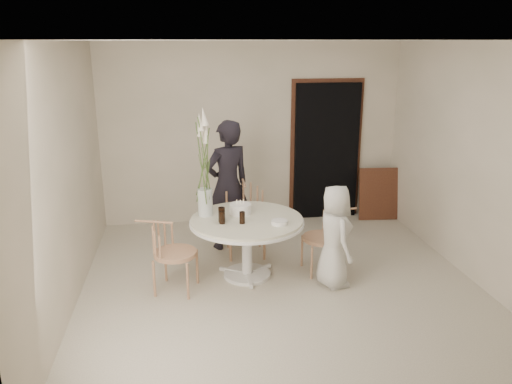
{
  "coord_description": "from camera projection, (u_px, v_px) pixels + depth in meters",
  "views": [
    {
      "loc": [
        -1.05,
        -5.13,
        2.69
      ],
      "look_at": [
        -0.24,
        0.3,
        1.03
      ],
      "focal_mm": 35.0,
      "sensor_mm": 36.0,
      "label": 1
    }
  ],
  "objects": [
    {
      "name": "door_trim",
      "position": [
        326.0,
        148.0,
        7.74
      ],
      "size": [
        1.12,
        0.03,
        2.22
      ],
      "primitive_type": "cube",
      "color": "brown",
      "rests_on": "ground"
    },
    {
      "name": "doorway",
      "position": [
        326.0,
        152.0,
        7.72
      ],
      "size": [
        1.0,
        0.1,
        2.1
      ],
      "primitive_type": "cube",
      "color": "black",
      "rests_on": "ground"
    },
    {
      "name": "room_shell",
      "position": [
        282.0,
        146.0,
        5.32
      ],
      "size": [
        4.5,
        4.5,
        4.5
      ],
      "color": "silver",
      "rests_on": "ground"
    },
    {
      "name": "table",
      "position": [
        247.0,
        228.0,
        5.8
      ],
      "size": [
        1.33,
        1.33,
        0.73
      ],
      "color": "white",
      "rests_on": "ground"
    },
    {
      "name": "birthday_cake",
      "position": [
        240.0,
        209.0,
        5.9
      ],
      "size": [
        0.25,
        0.25,
        0.17
      ],
      "rotation": [
        0.0,
        0.0,
        0.4
      ],
      "color": "white",
      "rests_on": "table"
    },
    {
      "name": "picture_frame",
      "position": [
        378.0,
        194.0,
        7.79
      ],
      "size": [
        0.62,
        0.23,
        0.81
      ],
      "primitive_type": "cube",
      "rotation": [
        -0.17,
        0.0,
        -0.08
      ],
      "color": "brown",
      "rests_on": "ground"
    },
    {
      "name": "cola_tumbler_b",
      "position": [
        242.0,
        218.0,
        5.58
      ],
      "size": [
        0.08,
        0.08,
        0.14
      ],
      "primitive_type": "cylinder",
      "rotation": [
        0.0,
        0.0,
        -0.28
      ],
      "color": "black",
      "rests_on": "table"
    },
    {
      "name": "cola_tumbler_d",
      "position": [
        222.0,
        214.0,
        5.69
      ],
      "size": [
        0.08,
        0.08,
        0.14
      ],
      "primitive_type": "cylinder",
      "rotation": [
        0.0,
        0.0,
        -0.13
      ],
      "color": "black",
      "rests_on": "table"
    },
    {
      "name": "chair_left",
      "position": [
        165.0,
        245.0,
        5.5
      ],
      "size": [
        0.57,
        0.55,
        0.82
      ],
      "rotation": [
        0.0,
        0.0,
        1.26
      ],
      "color": "tan",
      "rests_on": "ground"
    },
    {
      "name": "boy",
      "position": [
        334.0,
        236.0,
        5.59
      ],
      "size": [
        0.46,
        0.63,
        1.19
      ],
      "primitive_type": "imported",
      "rotation": [
        0.0,
        0.0,
        1.72
      ],
      "color": "silver",
      "rests_on": "ground"
    },
    {
      "name": "girl",
      "position": [
        228.0,
        185.0,
        6.59
      ],
      "size": [
        0.75,
        0.63,
        1.74
      ],
      "primitive_type": "imported",
      "rotation": [
        0.0,
        0.0,
        3.55
      ],
      "color": "black",
      "rests_on": "ground"
    },
    {
      "name": "cola_tumbler_c",
      "position": [
        222.0,
        215.0,
        5.63
      ],
      "size": [
        0.09,
        0.09,
        0.17
      ],
      "primitive_type": "cylinder",
      "rotation": [
        0.0,
        0.0,
        -0.11
      ],
      "color": "black",
      "rests_on": "table"
    },
    {
      "name": "ground",
      "position": [
        280.0,
        283.0,
        5.79
      ],
      "size": [
        4.5,
        4.5,
        0.0
      ],
      "primitive_type": "plane",
      "color": "beige",
      "rests_on": "ground"
    },
    {
      "name": "chair_right",
      "position": [
        331.0,
        231.0,
        5.98
      ],
      "size": [
        0.5,
        0.47,
        0.79
      ],
      "rotation": [
        0.0,
        0.0,
        -1.49
      ],
      "color": "tan",
      "rests_on": "ground"
    },
    {
      "name": "chair_far",
      "position": [
        244.0,
        207.0,
        6.55
      ],
      "size": [
        0.54,
        0.58,
        0.94
      ],
      "rotation": [
        0.0,
        0.0,
        -0.02
      ],
      "color": "tan",
      "rests_on": "ground"
    },
    {
      "name": "flower_vase",
      "position": [
        204.0,
        175.0,
        5.72
      ],
      "size": [
        0.17,
        0.17,
        1.27
      ],
      "rotation": [
        0.0,
        0.0,
        0.03
      ],
      "color": "silver",
      "rests_on": "table"
    },
    {
      "name": "plate_stack",
      "position": [
        279.0,
        222.0,
        5.57
      ],
      "size": [
        0.18,
        0.18,
        0.05
      ],
      "primitive_type": "cylinder",
      "rotation": [
        0.0,
        0.0,
        0.01
      ],
      "color": "white",
      "rests_on": "table"
    },
    {
      "name": "cola_tumbler_a",
      "position": [
        222.0,
        217.0,
        5.58
      ],
      "size": [
        0.09,
        0.09,
        0.14
      ],
      "primitive_type": "cylinder",
      "rotation": [
        0.0,
        0.0,
        -0.41
      ],
      "color": "black",
      "rests_on": "table"
    }
  ]
}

